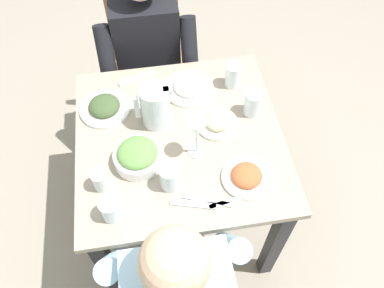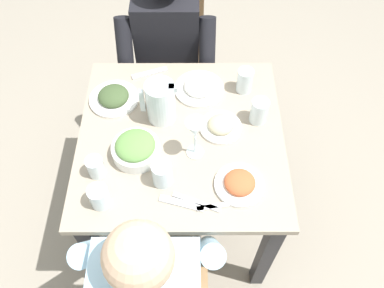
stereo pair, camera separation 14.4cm
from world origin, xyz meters
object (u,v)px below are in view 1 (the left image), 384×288
diner_far (176,277)px  water_glass_by_pitcher (170,177)px  water_glass_center (110,209)px  diner_near (150,66)px  water_glass_far_right (101,180)px  plate_yoghurt (189,87)px  wine_glass (197,131)px  water_pitcher (155,106)px  salad_bowl (138,155)px  chair_near (149,60)px  dining_table (180,154)px  water_glass_near_right (233,75)px  water_glass_far_left (253,103)px  plate_dolmas (105,107)px  plate_rice_curry (246,176)px  plate_beans (217,122)px

diner_far → water_glass_by_pitcher: size_ratio=10.96×
water_glass_center → water_glass_by_pitcher: bearing=-157.7°
diner_near → water_glass_far_right: 0.77m
plate_yoghurt → wine_glass: 0.36m
water_pitcher → salad_bowl: 0.22m
chair_near → diner_near: bearing=90.0°
dining_table → water_glass_far_right: (0.32, 0.18, 0.18)m
water_glass_near_right → diner_far: bearing=65.0°
water_glass_far_left → plate_dolmas: bearing=-10.3°
chair_near → water_pitcher: 0.73m
water_glass_by_pitcher → plate_dolmas: bearing=-60.6°
plate_yoghurt → wine_glass: wine_glass is taller
plate_yoghurt → plate_dolmas: same height
chair_near → salad_bowl: 0.89m
plate_yoghurt → water_glass_by_pitcher: water_glass_by_pitcher is taller
plate_dolmas → water_glass_far_right: size_ratio=2.47×
chair_near → water_glass_far_left: bearing=121.5°
diner_near → wine_glass: 0.68m
diner_near → water_glass_center: (0.21, 0.85, 0.15)m
water_glass_near_right → water_glass_center: bearing=44.9°
plate_rice_curry → water_glass_by_pitcher: (0.29, -0.02, 0.04)m
plate_dolmas → water_glass_far_right: water_glass_far_right is taller
plate_rice_curry → water_glass_near_right: water_glass_near_right is taller
water_glass_near_right → salad_bowl: bearing=37.7°
water_glass_far_left → water_glass_near_right: (0.05, -0.18, 0.00)m
water_glass_by_pitcher → water_glass_near_right: size_ratio=0.93×
salad_bowl → plate_rice_curry: salad_bowl is taller
chair_near → water_pitcher: bearing=89.7°
chair_near → plate_rice_curry: (-0.30, 0.98, 0.27)m
plate_yoghurt → water_glass_far_right: 0.59m
water_pitcher → plate_rice_curry: (-0.31, 0.34, -0.08)m
diner_near → diner_far: bearing=89.4°
diner_far → plate_rice_curry: bearing=-136.8°
plate_yoghurt → plate_beans: bearing=111.8°
water_glass_center → chair_near: bearing=-101.2°
water_pitcher → water_glass_far_left: 0.41m
water_pitcher → salad_bowl: water_pitcher is taller
water_pitcher → wine_glass: size_ratio=0.97×
salad_bowl → plate_beans: size_ratio=1.09×
dining_table → salad_bowl: bearing=28.8°
diner_far → water_glass_by_pitcher: (-0.03, -0.32, 0.15)m
dining_table → diner_far: bearing=80.3°
plate_beans → plate_dolmas: bearing=-18.8°
water_glass_by_pitcher → water_pitcher: bearing=-86.9°
plate_dolmas → water_glass_center: (-0.01, 0.50, 0.03)m
plate_yoghurt → wine_glass: (0.02, 0.34, 0.12)m
diner_far → wine_glass: diner_far is taller
diner_near → plate_beans: size_ratio=6.61×
plate_dolmas → plate_yoghurt: bearing=-170.9°
water_glass_far_right → water_glass_near_right: bearing=-143.8°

